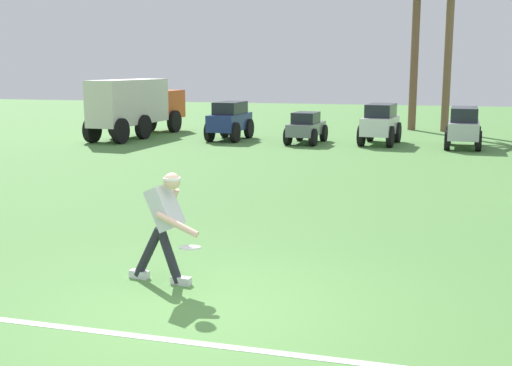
# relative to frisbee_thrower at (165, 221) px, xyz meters

# --- Properties ---
(ground_plane) EXTENTS (80.00, 80.00, 0.00)m
(ground_plane) POSITION_rel_frisbee_thrower_xyz_m (0.85, -0.82, -0.80)
(ground_plane) COLOR #538942
(field_line_paint) EXTENTS (25.88, 0.36, 0.01)m
(field_line_paint) POSITION_rel_frisbee_thrower_xyz_m (0.85, -1.61, -0.79)
(field_line_paint) COLOR white
(field_line_paint) RESTS_ON ground_plane
(frisbee_thrower) EXTENTS (1.08, 0.57, 1.41)m
(frisbee_thrower) POSITION_rel_frisbee_thrower_xyz_m (0.00, 0.00, 0.00)
(frisbee_thrower) COLOR #23232D
(frisbee_thrower) RESTS_ON ground_plane
(frisbee_in_flight) EXTENTS (0.31, 0.31, 0.05)m
(frisbee_in_flight) POSITION_rel_frisbee_thrower_xyz_m (0.43, -0.27, -0.23)
(frisbee_in_flight) COLOR white
(parked_car_slot_a) EXTENTS (1.28, 2.40, 1.40)m
(parked_car_slot_a) POSITION_rel_frisbee_thrower_xyz_m (-3.97, 15.50, -0.05)
(parked_car_slot_a) COLOR navy
(parked_car_slot_a) RESTS_ON ground_plane
(parked_car_slot_b) EXTENTS (1.25, 2.26, 1.10)m
(parked_car_slot_b) POSITION_rel_frisbee_thrower_xyz_m (-1.03, 15.13, -0.23)
(parked_car_slot_b) COLOR slate
(parked_car_slot_b) RESTS_ON ground_plane
(parked_car_slot_c) EXTENTS (1.40, 2.44, 1.40)m
(parked_car_slot_c) POSITION_rel_frisbee_thrower_xyz_m (1.52, 15.52, -0.05)
(parked_car_slot_c) COLOR silver
(parked_car_slot_c) RESTS_ON ground_plane
(parked_car_slot_d) EXTENTS (1.26, 2.44, 1.34)m
(parked_car_slot_d) POSITION_rel_frisbee_thrower_xyz_m (4.28, 15.29, -0.07)
(parked_car_slot_d) COLOR #B7BABF
(parked_car_slot_d) RESTS_ON ground_plane
(box_truck) EXTENTS (1.76, 5.97, 2.20)m
(box_truck) POSITION_rel_frisbee_thrower_xyz_m (-7.71, 15.54, 0.44)
(box_truck) COLOR #CC4C19
(box_truck) RESTS_ON ground_plane
(palm_tree_far_left) EXTENTS (3.65, 3.52, 6.17)m
(palm_tree_far_left) POSITION_rel_frisbee_thrower_xyz_m (2.45, 21.08, 3.00)
(palm_tree_far_left) COLOR brown
(palm_tree_far_left) RESTS_ON ground_plane
(palm_tree_left_of_centre) EXTENTS (3.84, 3.57, 6.67)m
(palm_tree_left_of_centre) POSITION_rel_frisbee_thrower_xyz_m (3.80, 20.74, 3.24)
(palm_tree_left_of_centre) COLOR brown
(palm_tree_left_of_centre) RESTS_ON ground_plane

